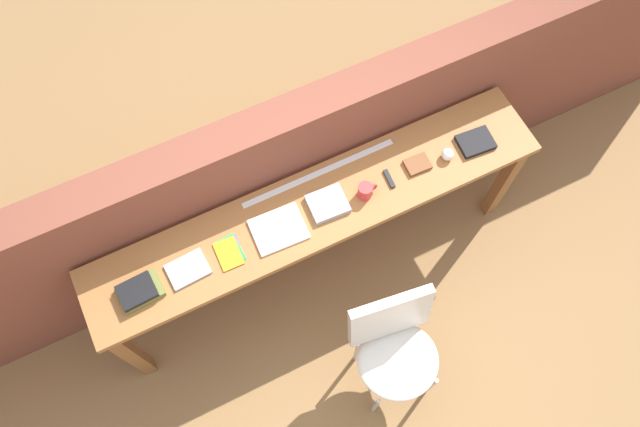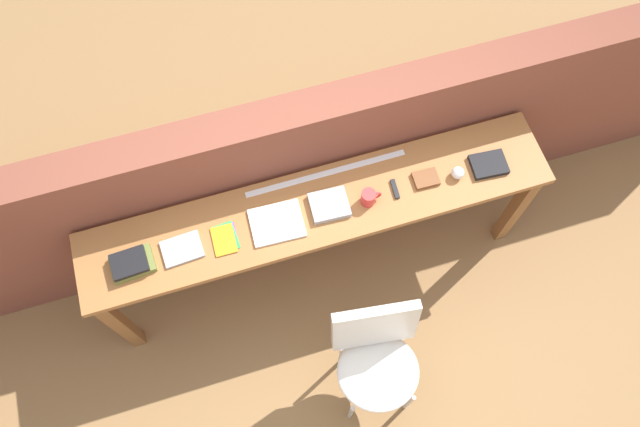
{
  "view_description": "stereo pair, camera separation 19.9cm",
  "coord_description": "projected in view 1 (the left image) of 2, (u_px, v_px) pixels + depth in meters",
  "views": [
    {
      "loc": [
        -0.56,
        -0.89,
        3.82
      ],
      "look_at": [
        0.0,
        0.25,
        0.9
      ],
      "focal_mm": 35.0,
      "sensor_mm": 36.0,
      "label": 1
    },
    {
      "loc": [
        -0.37,
        -0.96,
        3.82
      ],
      "look_at": [
        0.0,
        0.25,
        0.9
      ],
      "focal_mm": 35.0,
      "sensor_mm": 36.0,
      "label": 2
    }
  ],
  "objects": [
    {
      "name": "book_repair_rightmost",
      "position": [
        476.0,
        142.0,
        3.35
      ],
      "size": [
        0.2,
        0.16,
        0.03
      ],
      "primitive_type": "cube",
      "rotation": [
        0.0,
        0.0,
        -0.08
      ],
      "color": "black",
      "rests_on": "sideboard"
    },
    {
      "name": "book_grey_hardcover",
      "position": [
        328.0,
        204.0,
        3.2
      ],
      "size": [
        0.2,
        0.18,
        0.04
      ],
      "primitive_type": "cube",
      "rotation": [
        0.0,
        0.0,
        -0.06
      ],
      "color": "#9E9EA3",
      "rests_on": "sideboard"
    },
    {
      "name": "mug",
      "position": [
        366.0,
        191.0,
        3.2
      ],
      "size": [
        0.11,
        0.08,
        0.09
      ],
      "color": "red",
      "rests_on": "sideboard"
    },
    {
      "name": "leather_journal_brown",
      "position": [
        417.0,
        164.0,
        3.3
      ],
      "size": [
        0.13,
        0.11,
        0.02
      ],
      "primitive_type": "cube",
      "rotation": [
        0.0,
        0.0,
        -0.04
      ],
      "color": "brown",
      "rests_on": "sideboard"
    },
    {
      "name": "pamphlet_pile_colourful",
      "position": [
        230.0,
        252.0,
        3.11
      ],
      "size": [
        0.13,
        0.17,
        0.01
      ],
      "color": "purple",
      "rests_on": "sideboard"
    },
    {
      "name": "book_stack_leftmost",
      "position": [
        139.0,
        291.0,
        3.01
      ],
      "size": [
        0.22,
        0.16,
        0.06
      ],
      "color": "olive",
      "rests_on": "sideboard"
    },
    {
      "name": "chair_white_moulded",
      "position": [
        395.0,
        346.0,
        3.28
      ],
      "size": [
        0.5,
        0.51,
        0.89
      ],
      "color": "silver",
      "rests_on": "ground"
    },
    {
      "name": "ground_plane",
      "position": [
        337.0,
        303.0,
        3.92
      ],
      "size": [
        40.0,
        40.0,
        0.0
      ],
      "primitive_type": "plane",
      "color": "olive"
    },
    {
      "name": "book_open_centre",
      "position": [
        279.0,
        229.0,
        3.16
      ],
      "size": [
        0.28,
        0.22,
        0.02
      ],
      "primitive_type": "cube",
      "rotation": [
        0.0,
        0.0,
        -0.05
      ],
      "color": "white",
      "rests_on": "sideboard"
    },
    {
      "name": "sideboard",
      "position": [
        316.0,
        218.0,
        3.35
      ],
      "size": [
        2.5,
        0.44,
        0.88
      ],
      "color": "#996033",
      "rests_on": "ground"
    },
    {
      "name": "brick_wall_back",
      "position": [
        290.0,
        175.0,
        3.55
      ],
      "size": [
        6.0,
        0.2,
        1.29
      ],
      "primitive_type": "cube",
      "color": "brown",
      "rests_on": "ground"
    },
    {
      "name": "multitool_folded",
      "position": [
        389.0,
        179.0,
        3.27
      ],
      "size": [
        0.03,
        0.11,
        0.02
      ],
      "primitive_type": "cube",
      "rotation": [
        0.0,
        0.0,
        -0.07
      ],
      "color": "black",
      "rests_on": "sideboard"
    },
    {
      "name": "ruler_metal_back_edge",
      "position": [
        319.0,
        173.0,
        3.29
      ],
      "size": [
        0.88,
        0.03,
        0.0
      ],
      "primitive_type": "cube",
      "color": "silver",
      "rests_on": "sideboard"
    },
    {
      "name": "sports_ball_small",
      "position": [
        448.0,
        154.0,
        3.3
      ],
      "size": [
        0.07,
        0.07,
        0.07
      ],
      "primitive_type": "sphere",
      "color": "silver",
      "rests_on": "sideboard"
    },
    {
      "name": "magazine_cycling",
      "position": [
        188.0,
        269.0,
        3.07
      ],
      "size": [
        0.21,
        0.16,
        0.02
      ],
      "primitive_type": "cube",
      "rotation": [
        0.0,
        0.0,
        0.06
      ],
      "color": "#9E9EA3",
      "rests_on": "sideboard"
    }
  ]
}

